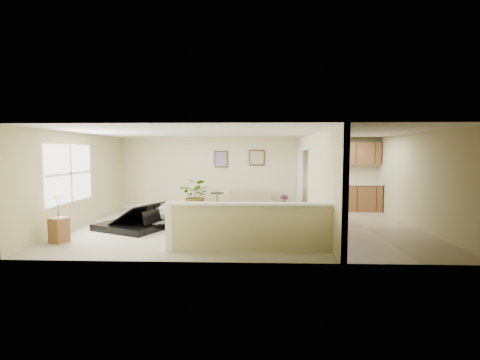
{
  "coord_description": "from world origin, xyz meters",
  "views": [
    {
      "loc": [
        0.18,
        -9.12,
        1.98
      ],
      "look_at": [
        -0.19,
        0.4,
        1.23
      ],
      "focal_mm": 26.0,
      "sensor_mm": 36.0,
      "label": 1
    }
  ],
  "objects_px": {
    "small_plant": "(284,205)",
    "lamp_stand": "(59,222)",
    "piano_bench": "(178,219)",
    "loveseat": "(252,203)",
    "accent_table": "(217,200)",
    "piano": "(134,204)",
    "palm_plant": "(196,196)"
  },
  "relations": [
    {
      "from": "accent_table",
      "to": "piano_bench",
      "type": "bearing_deg",
      "value": -107.1
    },
    {
      "from": "small_plant",
      "to": "lamp_stand",
      "type": "relative_size",
      "value": 0.52
    },
    {
      "from": "lamp_stand",
      "to": "loveseat",
      "type": "bearing_deg",
      "value": 44.37
    },
    {
      "from": "accent_table",
      "to": "small_plant",
      "type": "distance_m",
      "value": 2.25
    },
    {
      "from": "loveseat",
      "to": "small_plant",
      "type": "height_order",
      "value": "loveseat"
    },
    {
      "from": "palm_plant",
      "to": "small_plant",
      "type": "distance_m",
      "value": 2.94
    },
    {
      "from": "loveseat",
      "to": "accent_table",
      "type": "xyz_separation_m",
      "value": [
        -1.15,
        -0.02,
        0.1
      ]
    },
    {
      "from": "loveseat",
      "to": "palm_plant",
      "type": "relative_size",
      "value": 1.28
    },
    {
      "from": "piano",
      "to": "piano_bench",
      "type": "relative_size",
      "value": 3.24
    },
    {
      "from": "piano",
      "to": "small_plant",
      "type": "distance_m",
      "value": 4.96
    },
    {
      "from": "accent_table",
      "to": "loveseat",
      "type": "bearing_deg",
      "value": 0.88
    },
    {
      "from": "piano_bench",
      "to": "palm_plant",
      "type": "xyz_separation_m",
      "value": [
        0.08,
        2.41,
        0.31
      ]
    },
    {
      "from": "piano",
      "to": "palm_plant",
      "type": "relative_size",
      "value": 1.93
    },
    {
      "from": "lamp_stand",
      "to": "accent_table",
      "type": "bearing_deg",
      "value": 53.25
    },
    {
      "from": "small_plant",
      "to": "loveseat",
      "type": "bearing_deg",
      "value": -174.9
    },
    {
      "from": "lamp_stand",
      "to": "piano_bench",
      "type": "bearing_deg",
      "value": 35.05
    },
    {
      "from": "piano_bench",
      "to": "lamp_stand",
      "type": "bearing_deg",
      "value": -144.95
    },
    {
      "from": "accent_table",
      "to": "lamp_stand",
      "type": "height_order",
      "value": "lamp_stand"
    },
    {
      "from": "piano",
      "to": "piano_bench",
      "type": "distance_m",
      "value": 1.24
    },
    {
      "from": "piano_bench",
      "to": "palm_plant",
      "type": "height_order",
      "value": "palm_plant"
    },
    {
      "from": "loveseat",
      "to": "palm_plant",
      "type": "xyz_separation_m",
      "value": [
        -1.83,
        -0.1,
        0.23
      ]
    },
    {
      "from": "piano",
      "to": "lamp_stand",
      "type": "height_order",
      "value": "piano"
    },
    {
      "from": "accent_table",
      "to": "small_plant",
      "type": "bearing_deg",
      "value": 2.94
    },
    {
      "from": "loveseat",
      "to": "lamp_stand",
      "type": "height_order",
      "value": "lamp_stand"
    },
    {
      "from": "small_plant",
      "to": "lamp_stand",
      "type": "distance_m",
      "value": 6.77
    },
    {
      "from": "loveseat",
      "to": "accent_table",
      "type": "distance_m",
      "value": 1.15
    },
    {
      "from": "palm_plant",
      "to": "lamp_stand",
      "type": "bearing_deg",
      "value": -120.65
    },
    {
      "from": "piano_bench",
      "to": "small_plant",
      "type": "xyz_separation_m",
      "value": [
        3.0,
        2.6,
        0.0
      ]
    },
    {
      "from": "piano_bench",
      "to": "small_plant",
      "type": "bearing_deg",
      "value": 40.94
    },
    {
      "from": "piano",
      "to": "piano_bench",
      "type": "xyz_separation_m",
      "value": [
        1.18,
        0.03,
        -0.4
      ]
    },
    {
      "from": "loveseat",
      "to": "lamp_stand",
      "type": "relative_size",
      "value": 1.41
    },
    {
      "from": "piano_bench",
      "to": "small_plant",
      "type": "distance_m",
      "value": 3.97
    }
  ]
}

